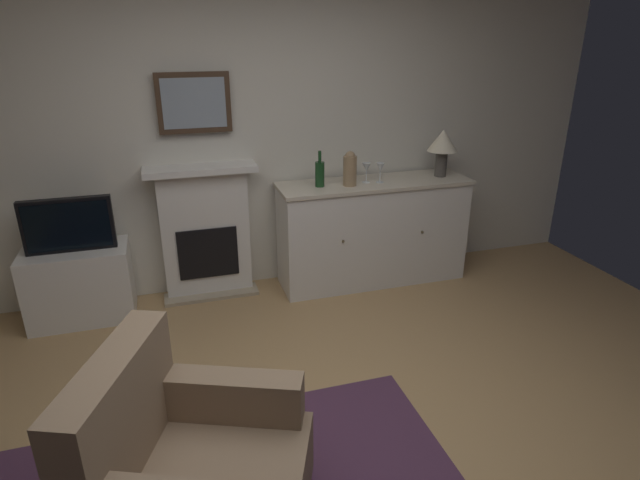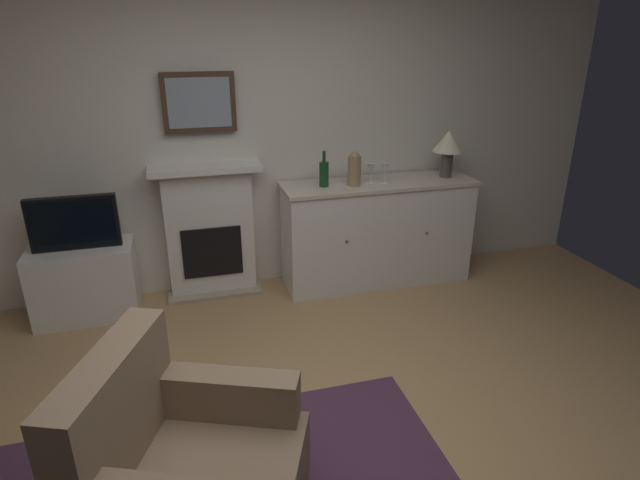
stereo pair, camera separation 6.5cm
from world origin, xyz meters
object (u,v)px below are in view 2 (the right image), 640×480
at_px(fireplace_unit, 210,231).
at_px(armchair, 185,472).
at_px(table_lamp, 448,145).
at_px(wine_bottle, 324,173).
at_px(vase_decorative, 354,169).
at_px(sideboard_cabinet, 377,232).
at_px(wine_glass_center, 385,168).
at_px(tv_cabinet, 85,282).
at_px(framed_picture, 199,103).
at_px(tv_set, 74,223).
at_px(wine_glass_left, 371,168).

distance_m(fireplace_unit, armchair, 2.40).
distance_m(fireplace_unit, table_lamp, 2.12).
height_order(wine_bottle, armchair, wine_bottle).
height_order(vase_decorative, armchair, vase_decorative).
relative_size(sideboard_cabinet, wine_glass_center, 9.93).
xyz_separation_m(sideboard_cabinet, tv_cabinet, (-2.38, 0.02, -0.17)).
bearing_deg(sideboard_cabinet, table_lamp, 0.00).
bearing_deg(framed_picture, armchair, -97.14).
bearing_deg(framed_picture, tv_set, -166.69).
xyz_separation_m(fireplace_unit, sideboard_cabinet, (1.40, -0.18, -0.10)).
bearing_deg(wine_bottle, table_lamp, 0.39).
relative_size(sideboard_cabinet, wine_bottle, 5.65).
xyz_separation_m(vase_decorative, armchair, (-1.47, -2.15, -0.66)).
distance_m(sideboard_cabinet, tv_cabinet, 2.38).
bearing_deg(tv_cabinet, sideboard_cabinet, -0.36).
xyz_separation_m(framed_picture, wine_bottle, (0.92, -0.23, -0.56)).
xyz_separation_m(framed_picture, sideboard_cabinet, (1.40, -0.22, -1.12)).
height_order(framed_picture, wine_glass_left, framed_picture).
height_order(framed_picture, table_lamp, framed_picture).
xyz_separation_m(sideboard_cabinet, tv_set, (-2.38, -0.01, 0.32)).
distance_m(wine_bottle, tv_cabinet, 2.03).
relative_size(fireplace_unit, table_lamp, 2.75).
xyz_separation_m(sideboard_cabinet, table_lamp, (0.61, 0.00, 0.73)).
relative_size(sideboard_cabinet, tv_set, 2.64).
distance_m(fireplace_unit, framed_picture, 1.02).
height_order(table_lamp, wine_glass_left, table_lamp).
height_order(fireplace_unit, wine_glass_center, fireplace_unit).
xyz_separation_m(wine_glass_center, tv_set, (-2.41, 0.03, -0.25)).
distance_m(wine_glass_center, tv_set, 2.42).
distance_m(fireplace_unit, vase_decorative, 1.28).
relative_size(vase_decorative, tv_cabinet, 0.38).
height_order(framed_picture, armchair, framed_picture).
height_order(fireplace_unit, wine_bottle, wine_bottle).
bearing_deg(tv_cabinet, fireplace_unit, 9.45).
distance_m(fireplace_unit, wine_glass_left, 1.42).
relative_size(table_lamp, wine_bottle, 1.38).
relative_size(wine_glass_center, tv_cabinet, 0.22).
xyz_separation_m(framed_picture, tv_set, (-0.98, -0.23, -0.79)).
height_order(wine_glass_left, tv_cabinet, wine_glass_left).
xyz_separation_m(framed_picture, wine_glass_left, (1.32, -0.23, -0.54)).
bearing_deg(armchair, wine_bottle, 60.79).
height_order(wine_glass_left, vase_decorative, vase_decorative).
relative_size(tv_cabinet, armchair, 0.72).
xyz_separation_m(fireplace_unit, vase_decorative, (1.16, -0.23, 0.50)).
height_order(tv_cabinet, tv_set, tv_set).
xyz_separation_m(wine_glass_left, vase_decorative, (-0.16, -0.04, 0.02)).
bearing_deg(vase_decorative, wine_bottle, 170.00).
relative_size(fireplace_unit, wine_glass_left, 6.67).
distance_m(wine_glass_center, vase_decorative, 0.27).
bearing_deg(vase_decorative, table_lamp, 3.36).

